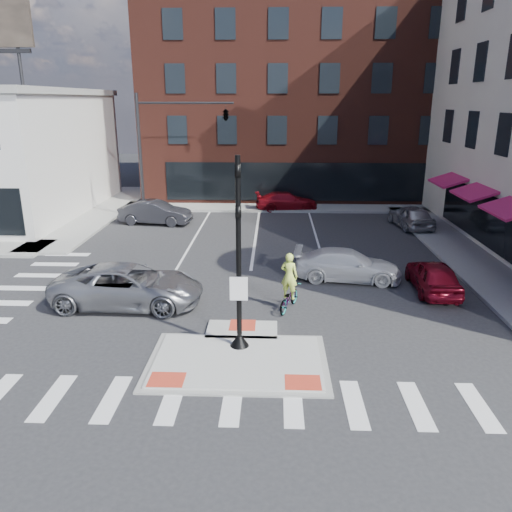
{
  "coord_description": "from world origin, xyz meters",
  "views": [
    {
      "loc": [
        1.05,
        -13.85,
        7.6
      ],
      "look_at": [
        0.39,
        3.94,
        2.0
      ],
      "focal_mm": 35.0,
      "sensor_mm": 36.0,
      "label": 1
    }
  ],
  "objects_px": {
    "white_pickup": "(347,265)",
    "bg_car_red": "(286,201)",
    "bg_car_silver": "(411,216)",
    "cyclist": "(289,291)",
    "silver_suv": "(128,286)",
    "bg_car_dark": "(155,212)",
    "red_sedan": "(433,276)"
  },
  "relations": [
    {
      "from": "bg_car_silver",
      "to": "bg_car_red",
      "type": "distance_m",
      "value": 9.05
    },
    {
      "from": "silver_suv",
      "to": "cyclist",
      "type": "bearing_deg",
      "value": -90.17
    },
    {
      "from": "white_pickup",
      "to": "cyclist",
      "type": "xyz_separation_m",
      "value": [
        -2.64,
        -3.38,
        0.08
      ]
    },
    {
      "from": "bg_car_silver",
      "to": "cyclist",
      "type": "xyz_separation_m",
      "value": [
        -7.86,
        -12.92,
        0.03
      ]
    },
    {
      "from": "red_sedan",
      "to": "bg_car_red",
      "type": "xyz_separation_m",
      "value": [
        -5.7,
        15.78,
        -0.03
      ]
    },
    {
      "from": "bg_car_silver",
      "to": "bg_car_dark",
      "type": "bearing_deg",
      "value": -9.41
    },
    {
      "from": "red_sedan",
      "to": "bg_car_red",
      "type": "relative_size",
      "value": 0.89
    },
    {
      "from": "bg_car_red",
      "to": "cyclist",
      "type": "relative_size",
      "value": 1.98
    },
    {
      "from": "white_pickup",
      "to": "bg_car_red",
      "type": "height_order",
      "value": "white_pickup"
    },
    {
      "from": "red_sedan",
      "to": "bg_car_dark",
      "type": "relative_size",
      "value": 0.87
    },
    {
      "from": "cyclist",
      "to": "bg_car_dark",
      "type": "bearing_deg",
      "value": -37.13
    },
    {
      "from": "bg_car_silver",
      "to": "white_pickup",
      "type": "bearing_deg",
      "value": 53.33
    },
    {
      "from": "white_pickup",
      "to": "bg_car_red",
      "type": "bearing_deg",
      "value": 15.76
    },
    {
      "from": "white_pickup",
      "to": "red_sedan",
      "type": "bearing_deg",
      "value": -104.39
    },
    {
      "from": "white_pickup",
      "to": "bg_car_silver",
      "type": "height_order",
      "value": "bg_car_silver"
    },
    {
      "from": "bg_car_silver",
      "to": "cyclist",
      "type": "bearing_deg",
      "value": 50.68
    },
    {
      "from": "silver_suv",
      "to": "bg_car_dark",
      "type": "height_order",
      "value": "silver_suv"
    },
    {
      "from": "cyclist",
      "to": "white_pickup",
      "type": "bearing_deg",
      "value": -106.58
    },
    {
      "from": "silver_suv",
      "to": "cyclist",
      "type": "xyz_separation_m",
      "value": [
        6.14,
        -0.19,
        -0.04
      ]
    },
    {
      "from": "white_pickup",
      "to": "bg_car_silver",
      "type": "relative_size",
      "value": 1.1
    },
    {
      "from": "white_pickup",
      "to": "bg_car_silver",
      "type": "xyz_separation_m",
      "value": [
        5.22,
        9.54,
        0.05
      ]
    },
    {
      "from": "silver_suv",
      "to": "red_sedan",
      "type": "bearing_deg",
      "value": -79.46
    },
    {
      "from": "silver_suv",
      "to": "red_sedan",
      "type": "relative_size",
      "value": 1.45
    },
    {
      "from": "bg_car_silver",
      "to": "cyclist",
      "type": "relative_size",
      "value": 1.9
    },
    {
      "from": "silver_suv",
      "to": "bg_car_red",
      "type": "xyz_separation_m",
      "value": [
        6.43,
        17.69,
        -0.15
      ]
    },
    {
      "from": "white_pickup",
      "to": "bg_car_dark",
      "type": "distance_m",
      "value": 14.66
    },
    {
      "from": "silver_suv",
      "to": "bg_car_dark",
      "type": "distance_m",
      "value": 13.28
    },
    {
      "from": "red_sedan",
      "to": "bg_car_dark",
      "type": "height_order",
      "value": "bg_car_dark"
    },
    {
      "from": "cyclist",
      "to": "silver_suv",
      "type": "bearing_deg",
      "value": 19.69
    },
    {
      "from": "bg_car_silver",
      "to": "red_sedan",
      "type": "bearing_deg",
      "value": 72.2
    },
    {
      "from": "silver_suv",
      "to": "bg_car_red",
      "type": "distance_m",
      "value": 18.82
    },
    {
      "from": "bg_car_red",
      "to": "bg_car_dark",
      "type": "bearing_deg",
      "value": 110.78
    }
  ]
}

